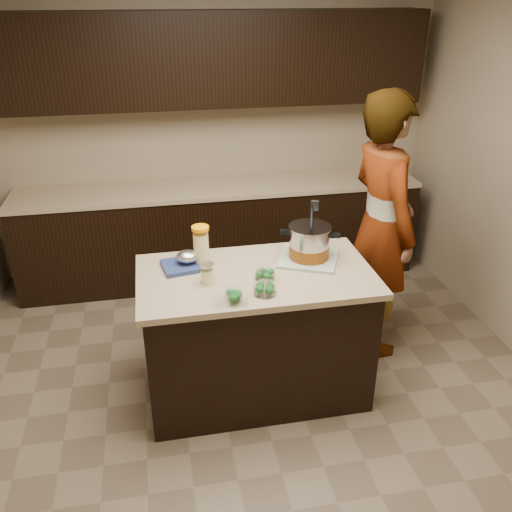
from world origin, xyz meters
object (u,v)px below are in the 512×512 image
Objects in this scene: stock_pot at (309,244)px; person at (381,227)px; lemonade_pitcher at (201,248)px; island at (256,334)px.

stock_pot is 0.67m from person.
lemonade_pitcher is 1.32m from person.
island is 0.68m from stock_pot.
island is 1.17m from person.
lemonade_pitcher is (-0.69, 0.05, 0.01)m from stock_pot.
stock_pot is (0.37, 0.12, 0.56)m from island.
person is (1.30, 0.22, -0.06)m from lemonade_pitcher.
person reaches higher than stock_pot.
island is 0.68m from lemonade_pitcher.
stock_pot is 0.20× the size of person.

